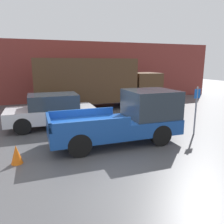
{
  "coord_description": "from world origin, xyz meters",
  "views": [
    {
      "loc": [
        -2.08,
        -7.39,
        3.08
      ],
      "look_at": [
        0.99,
        1.32,
        1.02
      ],
      "focal_mm": 35.0,
      "sensor_mm": 36.0,
      "label": 1
    }
  ],
  "objects_px": {
    "newspaper_box": "(117,93)",
    "traffic_cone": "(16,155)",
    "delivery_truck": "(95,82)",
    "parking_sign": "(196,108)",
    "pickup_truck": "(127,118)",
    "car": "(52,110)"
  },
  "relations": [
    {
      "from": "newspaper_box",
      "to": "traffic_cone",
      "type": "relative_size",
      "value": 1.89
    },
    {
      "from": "parking_sign",
      "to": "delivery_truck",
      "type": "bearing_deg",
      "value": 109.59
    },
    {
      "from": "delivery_truck",
      "to": "traffic_cone",
      "type": "relative_size",
      "value": 14.64
    },
    {
      "from": "car",
      "to": "parking_sign",
      "type": "xyz_separation_m",
      "value": [
        5.82,
        -3.33,
        0.37
      ]
    },
    {
      "from": "parking_sign",
      "to": "traffic_cone",
      "type": "height_order",
      "value": "parking_sign"
    },
    {
      "from": "pickup_truck",
      "to": "traffic_cone",
      "type": "distance_m",
      "value": 4.19
    },
    {
      "from": "newspaper_box",
      "to": "parking_sign",
      "type": "bearing_deg",
      "value": -91.2
    },
    {
      "from": "car",
      "to": "traffic_cone",
      "type": "distance_m",
      "value": 4.15
    },
    {
      "from": "parking_sign",
      "to": "newspaper_box",
      "type": "bearing_deg",
      "value": 88.8
    },
    {
      "from": "pickup_truck",
      "to": "traffic_cone",
      "type": "xyz_separation_m",
      "value": [
        -4.07,
        -0.73,
        -0.65
      ]
    },
    {
      "from": "pickup_truck",
      "to": "newspaper_box",
      "type": "height_order",
      "value": "pickup_truck"
    },
    {
      "from": "delivery_truck",
      "to": "parking_sign",
      "type": "relative_size",
      "value": 4.17
    },
    {
      "from": "parking_sign",
      "to": "newspaper_box",
      "type": "distance_m",
      "value": 10.14
    },
    {
      "from": "pickup_truck",
      "to": "car",
      "type": "xyz_separation_m",
      "value": [
        -2.67,
        3.14,
        -0.13
      ]
    },
    {
      "from": "delivery_truck",
      "to": "car",
      "type": "bearing_deg",
      "value": -130.18
    },
    {
      "from": "delivery_truck",
      "to": "parking_sign",
      "type": "height_order",
      "value": "delivery_truck"
    },
    {
      "from": "parking_sign",
      "to": "car",
      "type": "bearing_deg",
      "value": 150.22
    },
    {
      "from": "parking_sign",
      "to": "newspaper_box",
      "type": "height_order",
      "value": "parking_sign"
    },
    {
      "from": "pickup_truck",
      "to": "car",
      "type": "distance_m",
      "value": 4.13
    },
    {
      "from": "pickup_truck",
      "to": "newspaper_box",
      "type": "distance_m",
      "value": 10.49
    },
    {
      "from": "parking_sign",
      "to": "traffic_cone",
      "type": "xyz_separation_m",
      "value": [
        -7.22,
        -0.54,
        -0.9
      ]
    },
    {
      "from": "traffic_cone",
      "to": "newspaper_box",
      "type": "bearing_deg",
      "value": 55.11
    }
  ]
}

